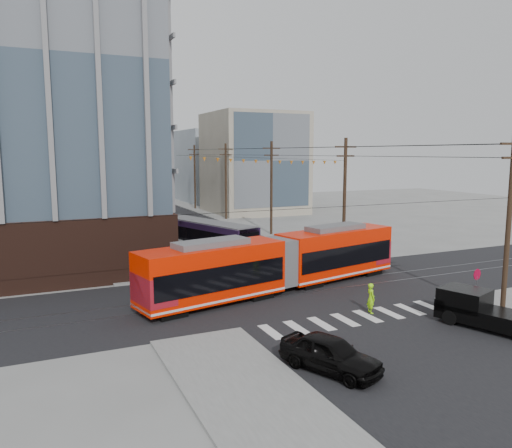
{
  "coord_description": "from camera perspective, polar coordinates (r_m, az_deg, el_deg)",
  "views": [
    {
      "loc": [
        -17.03,
        -26.43,
        9.7
      ],
      "look_at": [
        -1.48,
        8.19,
        4.25
      ],
      "focal_mm": 35.0,
      "sensor_mm": 36.0,
      "label": 1
    }
  ],
  "objects": [
    {
      "name": "parked_car_silver",
      "position": [
        42.19,
        -8.15,
        -4.07
      ],
      "size": [
        2.6,
        5.2,
        1.64
      ],
      "primitive_type": "imported",
      "rotation": [
        0.0,
        0.0,
        2.96
      ],
      "color": "gray",
      "rests_on": "ground"
    },
    {
      "name": "jersey_barrier",
      "position": [
        47.66,
        8.47,
        -3.23
      ],
      "size": [
        1.34,
        3.66,
        0.72
      ],
      "primitive_type": "cube",
      "rotation": [
        0.0,
        0.0,
        -0.15
      ],
      "color": "gray",
      "rests_on": "ground"
    },
    {
      "name": "parked_car_white",
      "position": [
        48.84,
        -9.56,
        -2.49
      ],
      "size": [
        3.48,
        5.63,
        1.52
      ],
      "primitive_type": "imported",
      "rotation": [
        0.0,
        0.0,
        3.42
      ],
      "color": "silver",
      "rests_on": "ground"
    },
    {
      "name": "pickup_truck",
      "position": [
        30.76,
        25.53,
        -9.08
      ],
      "size": [
        3.95,
        6.26,
        2.0
      ],
      "primitive_type": null,
      "rotation": [
        0.0,
        0.0,
        0.34
      ],
      "color": "black",
      "rests_on": "ground"
    },
    {
      "name": "utility_pole_far",
      "position": [
        86.39,
        -7.01,
        5.32
      ],
      "size": [
        0.3,
        0.3,
        11.0
      ],
      "primitive_type": "cylinder",
      "color": "black",
      "rests_on": "ground"
    },
    {
      "name": "stop_sign",
      "position": [
        34.23,
        23.86,
        -6.93
      ],
      "size": [
        0.83,
        0.83,
        2.39
      ],
      "primitive_type": null,
      "rotation": [
        0.0,
        0.0,
        0.16
      ],
      "color": "#9E0124",
      "rests_on": "ground"
    },
    {
      "name": "bg_bldg_ne_near",
      "position": [
        81.45,
        -0.27,
        6.97
      ],
      "size": [
        14.0,
        14.0,
        16.0
      ],
      "primitive_type": "cube",
      "color": "gray",
      "rests_on": "ground"
    },
    {
      "name": "bg_bldg_nw_far",
      "position": [
        98.47,
        -22.65,
        7.72
      ],
      "size": [
        16.0,
        18.0,
        20.0
      ],
      "primitive_type": "cube",
      "color": "gray",
      "rests_on": "ground"
    },
    {
      "name": "ground",
      "position": [
        32.9,
        8.33,
        -9.06
      ],
      "size": [
        160.0,
        160.0,
        0.0
      ],
      "primitive_type": "plane",
      "color": "slate"
    },
    {
      "name": "pedestrian",
      "position": [
        31.4,
        13.0,
        -8.26
      ],
      "size": [
        0.55,
        0.74,
        1.86
      ],
      "primitive_type": "imported",
      "rotation": [
        0.0,
        0.0,
        1.41
      ],
      "color": "#9DFF10",
      "rests_on": "ground"
    },
    {
      "name": "parked_car_grey",
      "position": [
        54.0,
        -11.89,
        -1.69
      ],
      "size": [
        3.57,
        4.93,
        1.25
      ],
      "primitive_type": "imported",
      "rotation": [
        0.0,
        0.0,
        2.76
      ],
      "color": "gray",
      "rests_on": "ground"
    },
    {
      "name": "bg_bldg_ne_far",
      "position": [
        100.75,
        -3.87,
        6.61
      ],
      "size": [
        16.0,
        16.0,
        14.0
      ],
      "primitive_type": "cube",
      "color": "#8C99A5",
      "rests_on": "ground"
    },
    {
      "name": "utility_pole_near",
      "position": [
        32.97,
        26.9,
        -0.04
      ],
      "size": [
        0.3,
        0.3,
        11.0
      ],
      "primitive_type": "cylinder",
      "color": "black",
      "rests_on": "ground"
    },
    {
      "name": "black_sedan",
      "position": [
        23.19,
        8.49,
        -14.44
      ],
      "size": [
        3.7,
        5.16,
        1.63
      ],
      "primitive_type": "imported",
      "rotation": [
        0.0,
        0.0,
        0.42
      ],
      "color": "black",
      "rests_on": "ground"
    },
    {
      "name": "bg_bldg_nw_near",
      "position": [
        78.43,
        -24.36,
        6.93
      ],
      "size": [
        18.0,
        16.0,
        18.0
      ],
      "primitive_type": "cube",
      "color": "#8C99A5",
      "rests_on": "ground"
    },
    {
      "name": "city_bus",
      "position": [
        47.06,
        -5.8,
        -1.62
      ],
      "size": [
        6.5,
        12.44,
        3.47
      ],
      "primitive_type": null,
      "rotation": [
        0.0,
        0.0,
        0.33
      ],
      "color": "black",
      "rests_on": "ground"
    },
    {
      "name": "streetcar",
      "position": [
        35.28,
        2.66,
        -4.41
      ],
      "size": [
        21.11,
        7.4,
        4.04
      ],
      "primitive_type": null,
      "rotation": [
        0.0,
        0.0,
        0.22
      ],
      "color": "red",
      "rests_on": "ground"
    }
  ]
}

